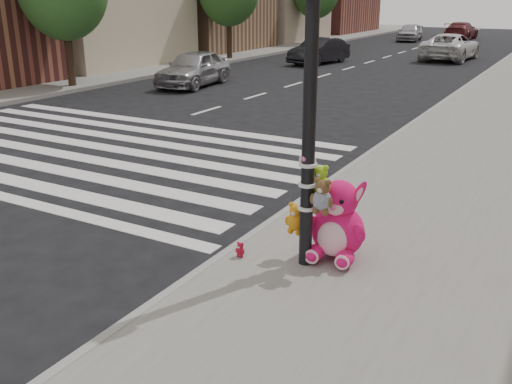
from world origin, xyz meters
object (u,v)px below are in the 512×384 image
Objects in this scene: car_silver_far at (194,68)px; car_white_near at (450,47)px; red_teddy at (240,250)px; pink_bunny at (337,225)px; signal_pole at (311,142)px; car_dark_far at (319,51)px.

car_white_near reaches higher than car_silver_far.
car_silver_far is (-9.50, 12.31, 0.43)m from red_teddy.
signal_pole is at bearing -131.10° from pink_bunny.
car_white_near is (6.57, 14.25, 0.01)m from car_silver_far.
signal_pole is 1.70m from red_teddy.
car_white_near is (-3.75, 26.28, -1.02)m from signal_pole.
pink_bunny is at bearing 100.90° from car_white_near.
red_teddy is at bearing -59.77° from car_silver_far.
pink_bunny reaches higher than red_teddy.
pink_bunny is 0.28× the size of car_silver_far.
pink_bunny is 15.76m from car_silver_far.
car_silver_far reaches higher than pink_bunny.
red_teddy is 0.05× the size of car_dark_far.
red_teddy is (-0.82, -0.28, -1.47)m from signal_pole.
signal_pole reaches higher than car_dark_far.
car_dark_far reaches higher than pink_bunny.
car_silver_far is 9.27m from car_dark_far.
signal_pole is at bearing -57.01° from car_dark_far.
car_white_near is (-4.00, 25.94, 0.10)m from pink_bunny.
red_teddy is at bearing -154.80° from pink_bunny.
signal_pole is at bearing 21.85° from red_teddy.
red_teddy is 0.05× the size of car_silver_far.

